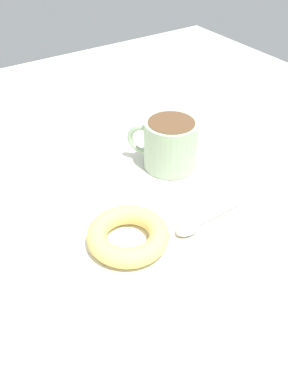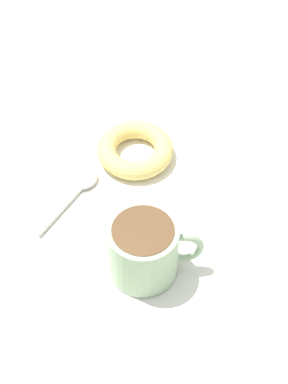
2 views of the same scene
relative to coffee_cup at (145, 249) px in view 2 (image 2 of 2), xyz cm
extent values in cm
cube|color=beige|center=(-4.12, 8.69, -5.42)|extent=(120.00, 120.00, 2.00)
cube|color=white|center=(-6.00, 8.81, -4.27)|extent=(29.16, 29.16, 0.30)
cylinder|color=#9EB793|center=(-0.15, -0.12, -0.19)|extent=(8.52, 8.52, 7.86)
cylinder|color=brown|center=(-0.15, -0.12, 3.54)|extent=(7.32, 7.32, 0.60)
torus|color=#9EB793|center=(3.58, 2.75, -0.19)|extent=(4.75, 3.94, 5.30)
torus|color=#E5C66B|center=(-11.71, 15.10, -2.79)|extent=(10.79, 10.79, 2.65)
ellipsoid|color=#B7B2A8|center=(-14.35, 7.31, -3.67)|extent=(2.52, 3.68, 0.90)
cylinder|color=#B7B2A8|center=(-14.15, 1.33, -3.84)|extent=(0.90, 10.00, 0.56)
camera|label=1|loc=(-46.34, 35.49, 35.92)|focal=40.00mm
camera|label=2|loc=(24.40, -36.45, 62.76)|focal=60.00mm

